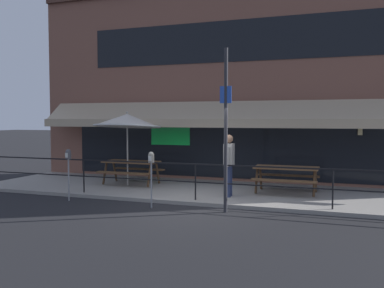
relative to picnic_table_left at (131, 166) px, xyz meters
The scene contains 11 objects.
ground_plane 3.67m from the picnic_table_left, 36.82° to the right, with size 120.00×120.00×0.00m, color black.
patio_deck 2.96m from the picnic_table_left, ahead, with size 15.00×4.00×0.10m, color gray.
restaurant_building 4.49m from the picnic_table_left, 35.62° to the left, with size 15.00×1.60×6.98m.
patio_railing 3.43m from the picnic_table_left, 32.81° to the right, with size 13.84×0.04×0.97m.
picnic_table_left is the anchor object (origin of this frame).
picnic_table_centre 5.00m from the picnic_table_left, ahead, with size 1.80×1.42×0.76m.
patio_umbrella_left 1.50m from the picnic_table_left, 90.00° to the right, with size 2.14×2.14×2.38m.
pedestrian_walking 3.76m from the picnic_table_left, 16.67° to the right, with size 0.26×0.62×1.71m.
parking_meter_near 2.75m from the picnic_table_left, 100.80° to the right, with size 0.15×0.16×1.42m.
parking_meter_far 3.45m from the picnic_table_left, 53.74° to the right, with size 0.15×0.16×1.42m.
street_sign_pole 4.88m from the picnic_table_left, 33.73° to the right, with size 0.28×0.09×3.91m.
Camera 1 is at (3.71, -10.27, 2.24)m, focal length 40.00 mm.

